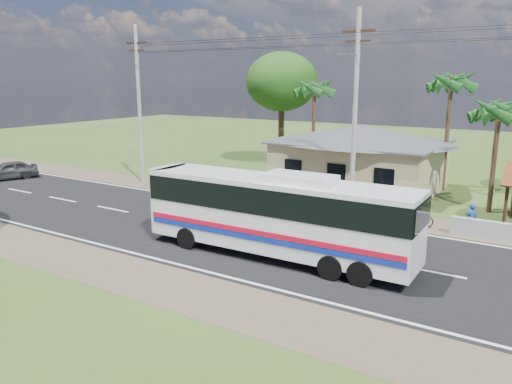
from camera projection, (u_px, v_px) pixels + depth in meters
ground at (242, 235)px, 24.16m from camera, size 120.00×120.00×0.00m
road at (242, 235)px, 24.16m from camera, size 120.00×16.00×0.03m
house at (360, 150)px, 33.77m from camera, size 12.40×10.00×5.00m
utility_poles at (349, 110)px, 26.84m from camera, size 32.80×2.22×11.00m
palm_near at (499, 110)px, 27.02m from camera, size 2.80×2.80×6.70m
palm_mid at (451, 82)px, 32.23m from camera, size 2.80×2.80×8.20m
palm_far at (315, 88)px, 37.95m from camera, size 2.80×2.80×7.70m
tree_behind_house at (282, 82)px, 41.58m from camera, size 6.00×6.00×9.61m
coach_bus at (277, 209)px, 20.72m from camera, size 11.82×2.75×3.65m
motorcycle at (415, 218)px, 25.33m from camera, size 1.88×1.23×0.93m
person at (471, 219)px, 24.17m from camera, size 0.65×0.55×1.52m
small_car at (9, 170)px, 37.34m from camera, size 3.02×4.35×1.38m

